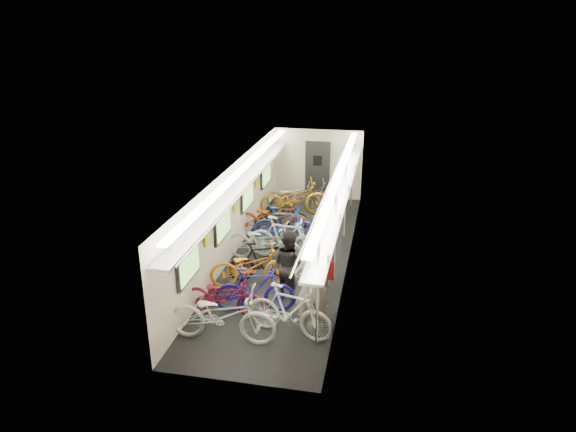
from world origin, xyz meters
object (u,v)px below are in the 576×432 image
at_px(bicycle_1, 254,290).
at_px(backpack, 327,270).
at_px(passenger_mid, 289,264).
at_px(passenger_near, 312,287).
at_px(bicycle_0, 222,315).

distance_m(bicycle_1, backpack, 1.74).
bearing_deg(bicycle_1, passenger_mid, -48.71).
bearing_deg(passenger_near, bicycle_0, 11.60).
bearing_deg(backpack, passenger_mid, 115.79).
relative_size(passenger_near, passenger_mid, 1.20).
xyz_separation_m(bicycle_1, passenger_near, (1.28, -0.46, 0.45)).
relative_size(bicycle_1, passenger_near, 0.89).
xyz_separation_m(bicycle_0, bicycle_1, (0.34, 1.14, -0.05)).
bearing_deg(backpack, bicycle_0, -172.18).
bearing_deg(bicycle_0, backpack, -66.50).
bearing_deg(passenger_near, passenger_mid, -71.35).
height_order(bicycle_0, backpack, backpack).
relative_size(bicycle_0, passenger_near, 1.11).
distance_m(bicycle_0, passenger_near, 1.80).
bearing_deg(bicycle_0, passenger_near, -68.02).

